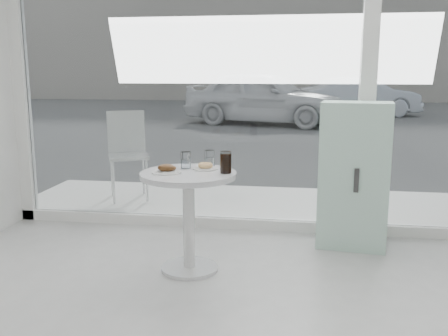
% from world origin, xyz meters
% --- Properties ---
extents(storefront, '(5.00, 0.14, 3.00)m').
position_xyz_m(storefront, '(0.07, 3.00, 1.71)').
color(storefront, white).
rests_on(storefront, ground).
extents(main_table, '(0.72, 0.72, 0.77)m').
position_xyz_m(main_table, '(-0.50, 1.90, 0.55)').
color(main_table, silver).
rests_on(main_table, ground).
extents(patio_deck, '(5.60, 1.60, 0.05)m').
position_xyz_m(patio_deck, '(0.00, 3.80, 0.03)').
color(patio_deck, white).
rests_on(patio_deck, ground).
extents(street, '(40.00, 24.00, 0.00)m').
position_xyz_m(street, '(0.00, 16.00, -0.00)').
color(street, '#3D3D3D').
rests_on(street, ground).
extents(far_building, '(40.00, 2.00, 8.00)m').
position_xyz_m(far_building, '(0.00, 25.00, 4.00)').
color(far_building, gray).
rests_on(far_building, ground).
extents(mint_cabinet, '(0.62, 0.46, 1.26)m').
position_xyz_m(mint_cabinet, '(0.78, 2.66, 0.63)').
color(mint_cabinet, '#A5D2BF').
rests_on(mint_cabinet, ground).
extents(patio_chair, '(0.57, 0.57, 1.01)m').
position_xyz_m(patio_chair, '(-1.66, 3.83, 0.62)').
color(patio_chair, silver).
rests_on(patio_chair, patio_deck).
extents(car_white, '(4.85, 2.96, 1.54)m').
position_xyz_m(car_white, '(-0.73, 12.68, 0.77)').
color(car_white, silver).
rests_on(car_white, street).
extents(car_silver, '(4.19, 2.49, 1.31)m').
position_xyz_m(car_silver, '(2.23, 15.74, 0.65)').
color(car_silver, '#B3B6BB').
rests_on(car_silver, street).
extents(plate_fritter, '(0.22, 0.22, 0.07)m').
position_xyz_m(plate_fritter, '(-0.65, 1.85, 0.80)').
color(plate_fritter, silver).
rests_on(plate_fritter, main_table).
extents(plate_donut, '(0.20, 0.20, 0.05)m').
position_xyz_m(plate_donut, '(-0.39, 2.03, 0.79)').
color(plate_donut, silver).
rests_on(plate_donut, main_table).
extents(water_tumbler_a, '(0.08, 0.08, 0.13)m').
position_xyz_m(water_tumbler_a, '(-0.55, 2.05, 0.83)').
color(water_tumbler_a, white).
rests_on(water_tumbler_a, main_table).
extents(water_tumbler_b, '(0.08, 0.08, 0.13)m').
position_xyz_m(water_tumbler_b, '(-0.39, 2.16, 0.83)').
color(water_tumbler_b, white).
rests_on(water_tumbler_b, main_table).
extents(cola_glass, '(0.08, 0.08, 0.16)m').
position_xyz_m(cola_glass, '(-0.22, 1.91, 0.85)').
color(cola_glass, white).
rests_on(cola_glass, main_table).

